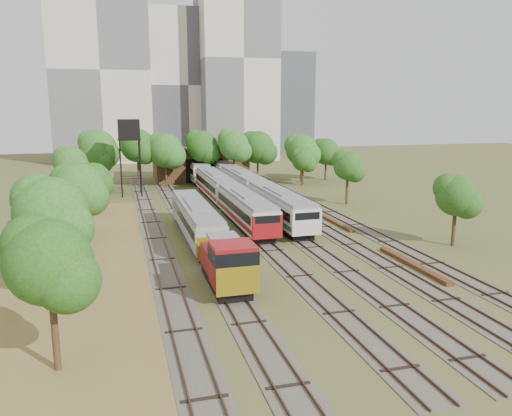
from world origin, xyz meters
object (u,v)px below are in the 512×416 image
object	(u,v)px
railcar_red_set	(228,196)
water_tower	(129,132)
railcar_green_set	(242,184)
shunter_locomotive	(228,265)

from	to	relation	value
railcar_red_set	water_tower	bearing A→B (deg)	127.65
railcar_red_set	railcar_green_set	world-z (taller)	railcar_green_set
railcar_green_set	water_tower	xyz separation A→B (m)	(-15.47, 6.03, 7.46)
railcar_green_set	shunter_locomotive	xyz separation A→B (m)	(-10.00, -36.05, -0.07)
shunter_locomotive	railcar_green_set	bearing A→B (deg)	74.50
water_tower	railcar_red_set	bearing A→B (deg)	-52.35
railcar_red_set	shunter_locomotive	xyz separation A→B (m)	(-6.00, -27.20, -0.02)
water_tower	railcar_green_set	bearing A→B (deg)	-21.27
water_tower	shunter_locomotive	bearing A→B (deg)	-82.59
shunter_locomotive	water_tower	xyz separation A→B (m)	(-5.47, 42.08, 7.53)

